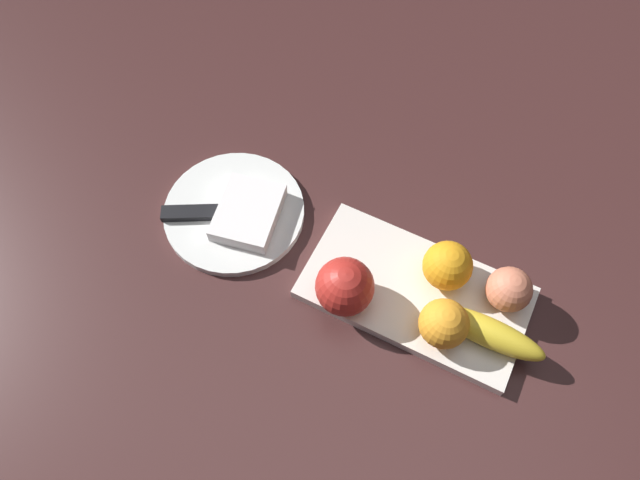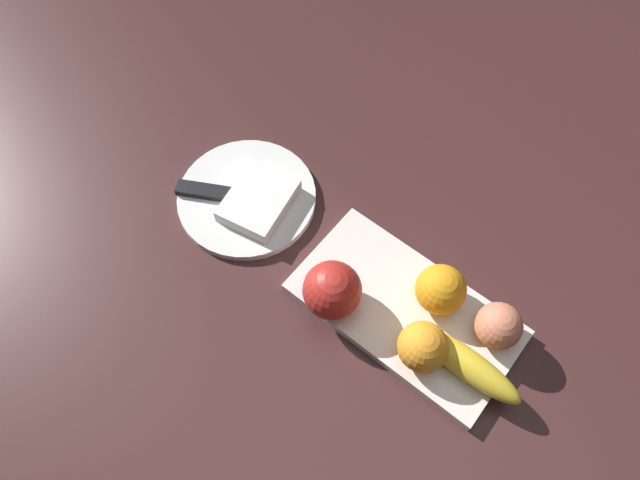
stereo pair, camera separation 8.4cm
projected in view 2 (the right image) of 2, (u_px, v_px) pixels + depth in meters
name	position (u px, v px, depth m)	size (l,w,h in m)	color
ground_plane	(410.00, 317.00, 0.84)	(2.40, 2.40, 0.00)	#3E2120
fruit_tray	(403.00, 312.00, 0.83)	(0.32, 0.17, 0.02)	white
apple	(332.00, 290.00, 0.79)	(0.08, 0.08, 0.08)	#B52821
banana	(468.00, 365.00, 0.77)	(0.16, 0.04, 0.04)	yellow
orange_near_apple	(441.00, 290.00, 0.80)	(0.07, 0.07, 0.07)	orange
orange_near_banana	(423.00, 347.00, 0.76)	(0.07, 0.07, 0.07)	orange
peach	(498.00, 326.00, 0.78)	(0.06, 0.06, 0.06)	#D67758
dinner_plate	(245.00, 199.00, 0.93)	(0.22, 0.22, 0.01)	white
folded_napkin	(257.00, 202.00, 0.90)	(0.09, 0.12, 0.02)	white
knife	(214.00, 193.00, 0.92)	(0.17, 0.11, 0.01)	silver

